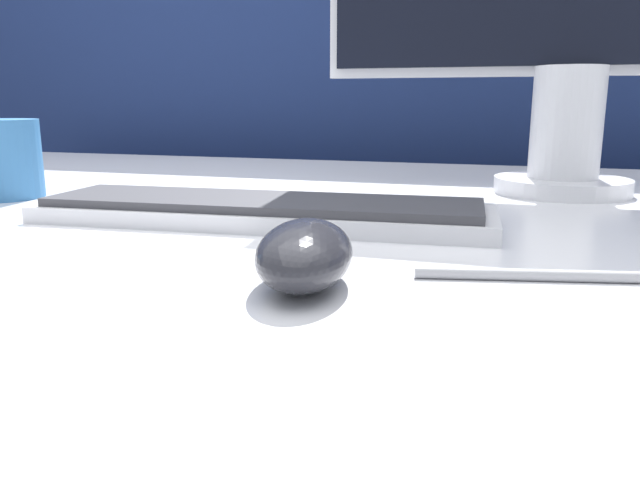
# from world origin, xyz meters

# --- Properties ---
(partition_panel) EXTENTS (5.00, 0.03, 1.27)m
(partition_panel) POSITION_xyz_m (0.00, 0.72, 0.64)
(partition_panel) COLOR navy
(partition_panel) RESTS_ON ground_plane
(computer_mouse_near) EXTENTS (0.08, 0.12, 0.04)m
(computer_mouse_near) POSITION_xyz_m (0.06, -0.23, 0.76)
(computer_mouse_near) COLOR #232328
(computer_mouse_near) RESTS_ON desk
(keyboard) EXTENTS (0.45, 0.15, 0.02)m
(keyboard) POSITION_xyz_m (-0.04, -0.04, 0.75)
(keyboard) COLOR silver
(keyboard) RESTS_ON desk
(mug) EXTENTS (0.09, 0.09, 0.09)m
(mug) POSITION_xyz_m (-0.40, 0.02, 0.79)
(mug) COLOR teal
(mug) RESTS_ON desk
(pen) EXTENTS (0.15, 0.04, 0.01)m
(pen) POSITION_xyz_m (0.20, -0.17, 0.75)
(pen) COLOR #99999E
(pen) RESTS_ON desk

